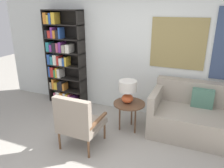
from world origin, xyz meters
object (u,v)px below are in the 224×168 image
side_table (129,106)px  table_lamp (128,89)px  couch (200,117)px  bookshelf (62,61)px  armchair (78,121)px

side_table → table_lamp: bearing=-177.9°
couch → side_table: 1.24m
couch → table_lamp: size_ratio=4.01×
bookshelf → couch: 3.08m
bookshelf → armchair: size_ratio=2.30×
side_table → table_lamp: 0.31m
armchair → couch: armchair is taller
table_lamp → side_table: bearing=2.1°
bookshelf → table_lamp: (1.77, -0.61, -0.20)m
armchair → couch: bearing=33.7°
armchair → bookshelf: bearing=130.8°
bookshelf → couch: (2.99, -0.29, -0.65)m
couch → table_lamp: table_lamp is taller
armchair → side_table: 1.01m
couch → table_lamp: (-1.22, -0.32, 0.45)m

